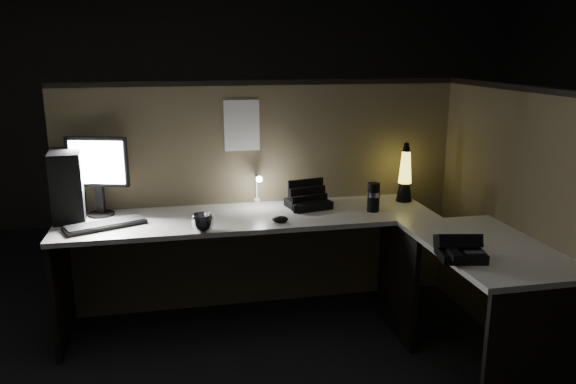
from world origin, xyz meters
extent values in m
plane|color=black|center=(0.00, 0.00, 0.00)|extent=(6.00, 6.00, 0.00)
plane|color=#282623|center=(0.00, 3.00, 1.35)|extent=(6.00, 0.00, 6.00)
cube|color=brown|center=(0.00, 0.93, 0.75)|extent=(2.66, 0.06, 1.50)
cube|color=brown|center=(1.33, 0.10, 0.75)|extent=(0.06, 1.66, 1.50)
cube|color=beige|center=(-0.15, 0.60, 0.71)|extent=(2.30, 0.60, 0.03)
cube|color=beige|center=(1.00, -0.20, 0.71)|extent=(0.60, 1.00, 0.03)
cube|color=black|center=(-1.28, 0.60, 0.35)|extent=(0.03, 0.55, 0.70)
cube|color=black|center=(1.00, -0.68, 0.35)|extent=(0.55, 0.03, 0.70)
cube|color=black|center=(0.72, 0.30, 0.35)|extent=(0.03, 0.55, 0.70)
cube|color=black|center=(-1.22, 0.79, 0.94)|extent=(0.21, 0.41, 0.41)
cylinder|color=black|center=(-1.04, 0.79, 0.74)|extent=(0.16, 0.16, 0.01)
cube|color=black|center=(-1.04, 0.81, 0.83)|extent=(0.05, 0.05, 0.18)
cube|color=black|center=(-1.04, 0.80, 1.06)|extent=(0.37, 0.14, 0.31)
cube|color=white|center=(-1.04, 0.78, 1.06)|extent=(0.32, 0.10, 0.26)
cube|color=black|center=(-1.00, 0.54, 0.74)|extent=(0.48, 0.32, 0.02)
ellipsoid|color=black|center=(0.01, 0.42, 0.75)|extent=(0.11, 0.08, 0.04)
cube|color=silver|center=(-0.06, 0.88, 0.74)|extent=(0.04, 0.05, 0.03)
cylinder|color=silver|center=(-0.06, 0.88, 0.84)|extent=(0.01, 0.01, 0.16)
cylinder|color=silver|center=(-0.06, 0.83, 0.92)|extent=(0.01, 0.11, 0.01)
sphere|color=white|center=(-0.06, 0.76, 0.92)|extent=(0.04, 0.04, 0.04)
cube|color=black|center=(0.25, 0.70, 0.76)|extent=(0.29, 0.27, 0.05)
cube|color=black|center=(0.25, 0.66, 0.80)|extent=(0.25, 0.07, 0.09)
cube|color=black|center=(0.25, 0.77, 0.84)|extent=(0.25, 0.07, 0.17)
cone|color=black|center=(0.92, 0.72, 0.79)|extent=(0.11, 0.11, 0.13)
cone|color=yellow|center=(0.92, 0.72, 0.96)|extent=(0.09, 0.09, 0.21)
sphere|color=#993516|center=(0.92, 0.72, 0.89)|extent=(0.04, 0.04, 0.04)
sphere|color=#993516|center=(0.92, 0.72, 0.97)|extent=(0.03, 0.03, 0.03)
cone|color=black|center=(0.92, 0.72, 1.10)|extent=(0.05, 0.05, 0.06)
cylinder|color=black|center=(0.63, 0.52, 0.82)|extent=(0.08, 0.08, 0.18)
imported|color=#B4B3BA|center=(-0.45, 0.34, 0.78)|extent=(0.15, 0.15, 0.10)
sphere|color=gold|center=(0.32, 0.78, 0.78)|extent=(0.06, 0.06, 0.06)
cube|color=white|center=(-0.15, 0.90, 1.25)|extent=(0.23, 0.00, 0.33)
cube|color=black|center=(0.76, -0.35, 0.75)|extent=(0.25, 0.22, 0.05)
cube|color=black|center=(0.76, -0.31, 0.81)|extent=(0.24, 0.17, 0.10)
cube|color=black|center=(0.69, -0.39, 0.78)|extent=(0.08, 0.16, 0.03)
cube|color=#3F3F42|center=(0.81, -0.38, 0.78)|extent=(0.11, 0.11, 0.00)
camera|label=1|loc=(-0.60, -2.70, 1.73)|focal=35.00mm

